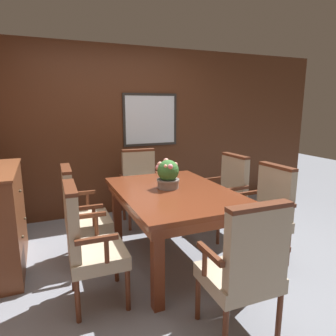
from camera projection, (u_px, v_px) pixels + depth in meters
The scene contains 10 objects.
ground_plane at pixel (164, 270), 2.99m from camera, with size 14.00×14.00×0.00m, color gray.
wall_back at pixel (117, 132), 4.42m from camera, with size 7.20×0.08×2.45m.
dining_table at pixel (174, 199), 3.06m from camera, with size 1.09×1.57×0.77m.
chair_left_far at pixel (80, 211), 3.07m from camera, with size 0.46×0.56×1.01m.
chair_head_far at pixel (141, 184), 4.14m from camera, with size 0.57×0.48×1.01m.
chair_right_near at pixel (266, 210), 3.10m from camera, with size 0.46×0.56×1.01m.
chair_right_far at pixel (227, 192), 3.74m from camera, with size 0.47×0.56×1.01m.
chair_left_near at pixel (87, 241), 2.40m from camera, with size 0.46×0.56×1.01m.
chair_head_near at pixel (246, 265), 2.03m from camera, with size 0.56×0.46×1.01m.
potted_plant at pixel (168, 174), 3.09m from camera, with size 0.25×0.24×0.31m.
Camera 1 is at (-1.02, -2.52, 1.61)m, focal length 32.00 mm.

